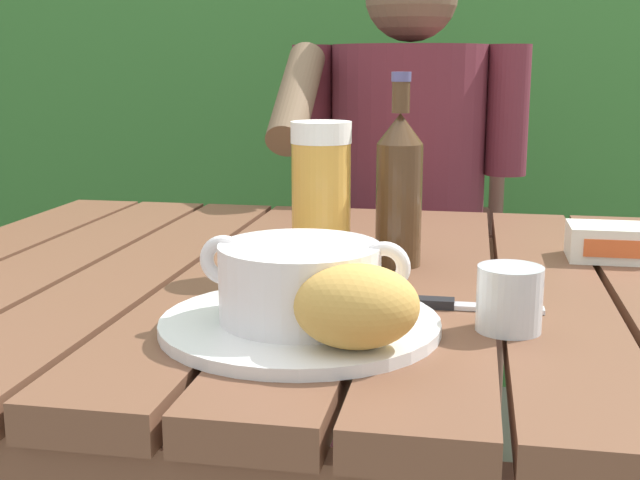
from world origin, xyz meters
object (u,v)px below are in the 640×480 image
at_px(chair_near_diner, 410,290).
at_px(beer_bottle, 399,187).
at_px(table_knife, 452,305).
at_px(person_eating, 404,197).
at_px(bread_roll, 357,306).
at_px(water_glass_small, 509,299).
at_px(soup_bowl, 303,280).
at_px(serving_plate, 303,324).
at_px(butter_tub, 609,242).
at_px(beer_glass, 321,197).

bearing_deg(chair_near_diner, beer_bottle, -87.11).
distance_m(beer_bottle, table_knife, 0.22).
height_order(chair_near_diner, person_eating, person_eating).
xyz_separation_m(bread_roll, water_glass_small, (0.14, 0.11, -0.02)).
relative_size(soup_bowl, table_knife, 1.31).
height_order(serving_plate, beer_bottle, beer_bottle).
height_order(chair_near_diner, table_knife, chair_near_diner).
bearing_deg(butter_tub, bread_roll, -122.17).
height_order(soup_bowl, bread_roll, soup_bowl).
bearing_deg(beer_glass, soup_bowl, -83.80).
bearing_deg(beer_bottle, chair_near_diner, 92.89).
distance_m(chair_near_diner, bread_roll, 1.25).
height_order(person_eating, serving_plate, person_eating).
distance_m(serving_plate, soup_bowl, 0.05).
distance_m(serving_plate, bread_roll, 0.11).
relative_size(chair_near_diner, water_glass_small, 15.46).
relative_size(person_eating, serving_plate, 4.52).
xyz_separation_m(soup_bowl, butter_tub, (0.34, 0.37, -0.03)).
bearing_deg(beer_glass, water_glass_small, -42.00).
bearing_deg(soup_bowl, bread_roll, -49.40).
height_order(serving_plate, soup_bowl, soup_bowl).
bearing_deg(beer_bottle, table_knife, -67.92).
relative_size(person_eating, beer_glass, 6.66).
bearing_deg(beer_bottle, butter_tub, 16.77).
height_order(person_eating, beer_glass, person_eating).
bearing_deg(table_knife, chair_near_diner, 96.50).
height_order(beer_glass, butter_tub, beer_glass).
xyz_separation_m(person_eating, beer_glass, (-0.05, -0.70, 0.11)).
bearing_deg(beer_glass, serving_plate, -83.80).
bearing_deg(soup_bowl, butter_tub, 47.22).
height_order(beer_glass, water_glass_small, beer_glass).
distance_m(chair_near_diner, butter_tub, 0.88).
relative_size(soup_bowl, water_glass_small, 3.23).
height_order(serving_plate, beer_glass, beer_glass).
bearing_deg(butter_tub, serving_plate, -132.78).
xyz_separation_m(soup_bowl, table_knife, (0.14, 0.10, -0.05)).
relative_size(bread_roll, beer_glass, 0.67).
xyz_separation_m(water_glass_small, table_knife, (-0.06, 0.07, -0.03)).
bearing_deg(serving_plate, water_glass_small, 10.36).
distance_m(beer_glass, water_glass_small, 0.31).
distance_m(soup_bowl, bread_roll, 0.10).
xyz_separation_m(person_eating, table_knife, (0.12, -0.84, 0.02)).
relative_size(person_eating, beer_bottle, 5.06).
xyz_separation_m(person_eating, water_glass_small, (0.18, -0.90, 0.05)).
bearing_deg(water_glass_small, serving_plate, -169.64).
bearing_deg(butter_tub, soup_bowl, -132.78).
height_order(soup_bowl, butter_tub, soup_bowl).
height_order(beer_bottle, water_glass_small, beer_bottle).
xyz_separation_m(chair_near_diner, water_glass_small, (0.17, -1.10, 0.30)).
height_order(person_eating, table_knife, person_eating).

